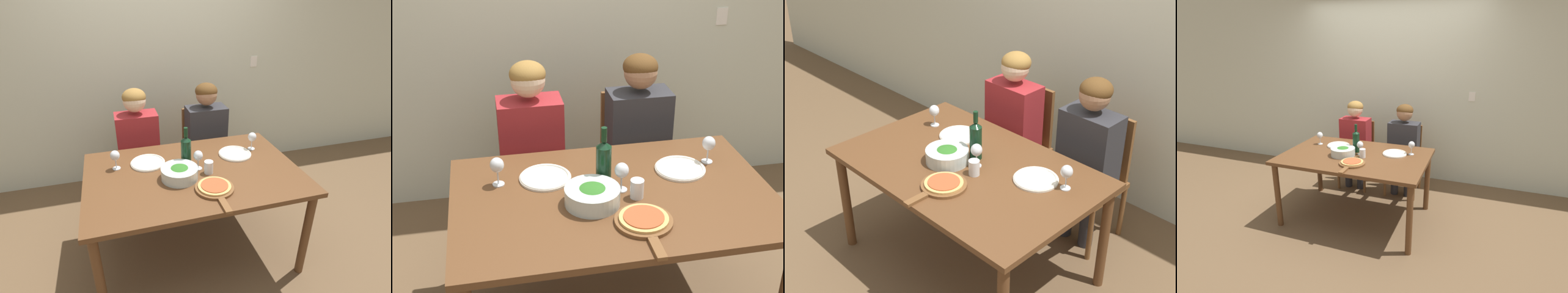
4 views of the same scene
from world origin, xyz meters
The scene contains 16 objects.
ground_plane centered at (0.00, 0.00, 0.00)m, with size 40.00×40.00×0.00m, color brown.
back_wall centered at (0.00, 1.39, 1.35)m, with size 10.00×0.06×2.70m.
dining_table centered at (0.00, 0.00, 0.68)m, with size 1.57×1.02×0.76m.
chair_left centered at (-0.32, 0.86, 0.48)m, with size 0.42×0.42×0.90m.
chair_right centered at (0.34, 0.86, 0.48)m, with size 0.42×0.42×0.90m.
person_woman centered at (-0.32, 0.75, 0.72)m, with size 0.47×0.51×1.21m.
person_man centered at (0.34, 0.75, 0.72)m, with size 0.47×0.51×1.21m.
wine_bottle centered at (-0.03, 0.10, 0.89)m, with size 0.08×0.08×0.32m.
broccoli_bowl centered at (-0.12, -0.06, 0.81)m, with size 0.26×0.26×0.09m.
dinner_plate_left centered at (-0.31, 0.21, 0.77)m, with size 0.26×0.26×0.02m.
dinner_plate_right centered at (0.40, 0.16, 0.77)m, with size 0.26×0.26×0.02m.
pizza_on_board centered at (0.07, -0.27, 0.78)m, with size 0.26×0.40×0.04m.
wine_glass_left centered at (-0.54, 0.20, 0.87)m, with size 0.07×0.07×0.15m.
wine_glass_right centered at (0.57, 0.22, 0.87)m, with size 0.07×0.07×0.15m.
wine_glass_centre centered at (0.04, 0.03, 0.87)m, with size 0.07×0.07×0.15m.
water_tumbler centered at (0.10, -0.05, 0.81)m, with size 0.07×0.07×0.09m.
Camera 4 is at (1.24, -2.86, 1.91)m, focal length 28.00 mm.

